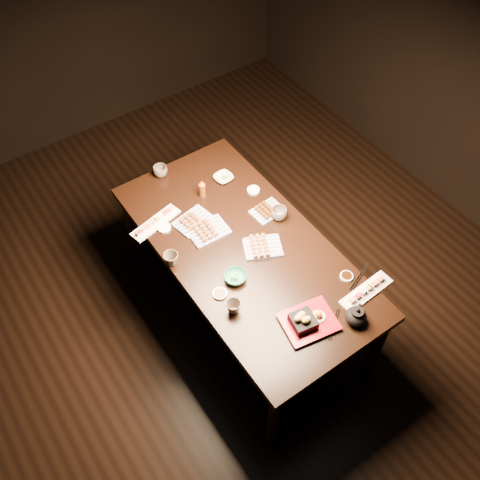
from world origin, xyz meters
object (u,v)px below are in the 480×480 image
Objects in this scene: edamame_bowl_green at (235,277)px; condiment_bottle at (202,188)px; sushi_platter_far at (155,221)px; edamame_bowl_cream at (223,178)px; tempura_tray at (310,318)px; sushi_platter_near at (367,290)px; yakitori_plate_center at (208,229)px; dining_table at (244,282)px; teacup_near_left at (234,307)px; teacup_far_right at (160,171)px; teapot at (356,315)px; yakitori_plate_right at (263,245)px; yakitori_plate_left at (193,219)px; teacup_far_left at (171,259)px; teacup_mid_right at (279,214)px.

edamame_bowl_green is 0.98× the size of condiment_bottle.
sushi_platter_far is 2.82× the size of edamame_bowl_cream.
tempura_tray is 1.14m from condiment_bottle.
sushi_platter_near and sushi_platter_far have the same top height.
yakitori_plate_center reaches higher than sushi_platter_far.
tempura_tray reaches higher than dining_table.
teacup_near_left is at bearing -142.91° from dining_table.
tempura_tray is 3.02× the size of teacup_far_right.
teapot is at bearing -40.11° from teacup_near_left.
condiment_bottle reaches higher than sushi_platter_far.
edamame_bowl_cream is 0.88× the size of teapot.
yakitori_plate_right is 0.97× the size of yakitori_plate_left.
edamame_bowl_cream is (0.36, 0.21, -0.01)m from yakitori_plate_left.
teapot reaches higher than sushi_platter_near.
condiment_bottle reaches higher than tempura_tray.
edamame_bowl_green is (-0.03, -0.51, -0.01)m from yakitori_plate_left.
teacup_near_left is at bearing -106.60° from yakitori_plate_center.
yakitori_plate_right is 1.69× the size of condiment_bottle.
yakitori_plate_center is 1.04× the size of yakitori_plate_left.
tempura_tray is 0.42m from teacup_near_left.
edamame_bowl_green is 1.55× the size of teacup_near_left.
teapot reaches higher than yakitori_plate_center.
sushi_platter_far is at bearing 117.14° from tempura_tray.
condiment_bottle is at bearing 77.66° from dining_table.
teacup_far_left is (-0.31, -0.08, 0.01)m from yakitori_plate_center.
dining_table is 5.22× the size of sushi_platter_far.
tempura_tray is (0.10, -0.85, 0.02)m from yakitori_plate_center.
sushi_platter_near is at bearing -58.38° from yakitori_plate_center.
yakitori_plate_center is 0.39m from edamame_bowl_green.
tempura_tray is at bearing -101.23° from dining_table.
sushi_platter_near is at bearing -84.65° from teacup_mid_right.
teacup_far_right is (-0.42, 0.76, -0.00)m from teacup_mid_right.
sushi_platter_near is 2.83× the size of edamame_bowl_cream.
teapot reaches higher than teacup_far_left.
yakitori_plate_left is at bearing 76.89° from teacup_near_left.
teacup_near_left is (-0.69, 0.33, 0.02)m from sushi_platter_near.
yakitori_plate_center is 0.86m from tempura_tray.
teapot is at bearing -78.88° from teacup_far_right.
dining_table is 21.26× the size of teacup_near_left.
edamame_bowl_cream is at bearing 175.36° from sushi_platter_far.
dining_table is 0.71m from sushi_platter_far.
sushi_platter_far is at bearing 137.32° from yakitori_plate_left.
yakitori_plate_left reaches higher than dining_table.
dining_table is 0.71m from edamame_bowl_cream.
dining_table is 18.74× the size of teacup_far_right.
dining_table is at bearing -92.43° from condiment_bottle.
yakitori_plate_right is (0.20, -0.29, -0.00)m from yakitori_plate_center.
tempura_tray is (-0.23, -1.18, 0.04)m from edamame_bowl_cream.
teacup_near_left is 0.63× the size of condiment_bottle.
sushi_platter_near is 1.35m from sushi_platter_far.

